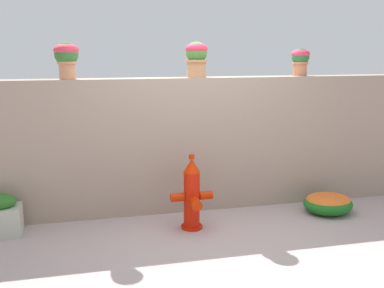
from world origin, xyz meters
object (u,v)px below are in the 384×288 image
at_px(potted_plant_1, 66,56).
at_px(potted_plant_3, 300,59).
at_px(fire_hydrant, 192,196).
at_px(flower_bush_left, 328,203).
at_px(potted_plant_2, 196,56).

relative_size(potted_plant_1, potted_plant_3, 1.18).
bearing_deg(fire_hydrant, potted_plant_3, 23.78).
height_order(potted_plant_1, fire_hydrant, potted_plant_1).
bearing_deg(flower_bush_left, potted_plant_2, 160.15).
relative_size(potted_plant_2, flower_bush_left, 0.70).
bearing_deg(potted_plant_1, potted_plant_2, 0.29).
bearing_deg(flower_bush_left, fire_hydrant, -176.77).
relative_size(potted_plant_1, flower_bush_left, 0.68).
height_order(potted_plant_1, potted_plant_2, potted_plant_2).
relative_size(potted_plant_1, potted_plant_2, 0.97).
xyz_separation_m(potted_plant_2, fire_hydrant, (-0.22, -0.66, -1.54)).
height_order(potted_plant_3, fire_hydrant, potted_plant_3).
relative_size(fire_hydrant, flower_bush_left, 1.40).
bearing_deg(potted_plant_1, flower_bush_left, -10.21).
distance_m(potted_plant_1, flower_bush_left, 3.61).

